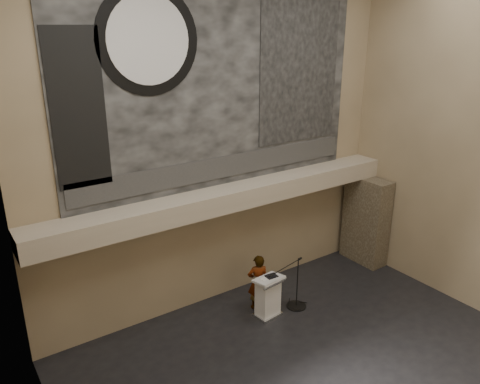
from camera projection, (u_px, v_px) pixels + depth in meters
floor at (326, 377)px, 9.86m from camera, size 10.00×10.00×0.00m
wall_back at (222, 143)px, 11.53m from camera, size 10.00×0.02×8.50m
wall_left at (53, 261)px, 5.76m from camera, size 0.02×8.00×8.50m
soffit at (231, 197)px, 11.66m from camera, size 10.00×0.80×0.50m
sprinkler_left at (175, 222)px, 10.86m from camera, size 0.04×0.04×0.06m
sprinkler_right at (290, 193)px, 12.72m from camera, size 0.04×0.04×0.06m
banner at (222, 83)px, 11.02m from camera, size 8.00×0.05×5.00m
banner_text_strip at (223, 167)px, 11.68m from camera, size 7.76×0.02×0.55m
banner_clock_rim at (149, 40)px, 9.69m from camera, size 2.30×0.02×2.30m
banner_clock_face at (149, 40)px, 9.67m from camera, size 1.84×0.02×1.84m
banner_building_print at (300, 73)px, 12.23m from camera, size 2.60×0.02×3.60m
banner_brick_print at (78, 110)px, 9.27m from camera, size 1.10×0.02×3.20m
stone_pier at (366, 220)px, 14.32m from camera, size 0.60×1.40×2.70m
lectern at (268, 297)px, 11.74m from camera, size 0.77×0.59×1.13m
binder at (272, 276)px, 11.59m from camera, size 0.30×0.24×0.04m
papers at (268, 279)px, 11.48m from camera, size 0.33×0.38×0.00m
speaker_person at (258, 282)px, 12.03m from camera, size 0.64×0.54×1.51m
mic_stand at (296, 300)px, 12.23m from camera, size 1.39×0.52×1.42m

